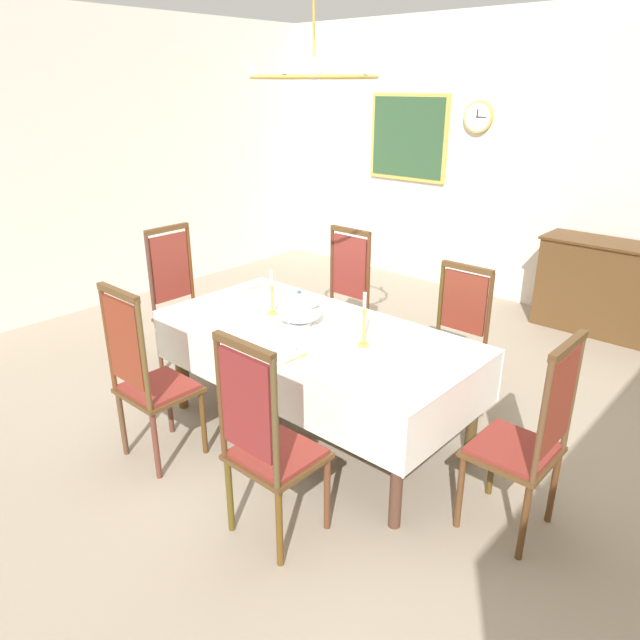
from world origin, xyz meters
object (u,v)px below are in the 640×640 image
object	(u,v)px
candlestick_east	(364,325)
chandelier	(314,75)
candlestick_west	(272,297)
framed_painting	(408,137)
chair_head_west	(182,302)
sideboard	(616,290)
chair_south_b	(267,442)
chair_north_b	(453,338)
dining_table	(315,340)
soup_tureen	(299,308)
bowl_near_right	(285,351)
spoon_secondary	(301,356)
spoon_primary	(263,286)
chair_head_east	(528,438)
mounted_clock	(479,117)
chair_south_a	(147,376)
bowl_near_left	(271,288)
chair_north_a	(340,300)

from	to	relation	value
candlestick_east	chandelier	size ratio (longest dim) A/B	0.47
candlestick_west	framed_painting	world-z (taller)	framed_painting
chair_head_west	candlestick_east	xyz separation A→B (m)	(1.89, -0.00, 0.31)
sideboard	chair_south_b	bearing A→B (deg)	83.64
chair_north_b	chair_south_b	bearing A→B (deg)	90.00
chair_south_b	chair_head_west	world-z (taller)	chair_head_west
dining_table	soup_tureen	xyz separation A→B (m)	(-0.14, -0.00, 0.19)
candlestick_east	sideboard	world-z (taller)	candlestick_east
candlestick_west	bowl_near_right	bearing A→B (deg)	-37.22
chair_south_b	spoon_secondary	size ratio (longest dim) A/B	6.68
spoon_primary	chandelier	distance (m)	1.82
chair_head_west	chair_head_east	xyz separation A→B (m)	(2.96, 0.00, -0.02)
chair_head_west	mounted_clock	bearing A→B (deg)	168.04
spoon_primary	spoon_secondary	xyz separation A→B (m)	(1.12, -0.74, 0.00)
soup_tureen	framed_painting	distance (m)	3.84
dining_table	chair_head_west	bearing A→B (deg)	-180.00
dining_table	sideboard	world-z (taller)	sideboard
chair_south_a	framed_painting	size ratio (longest dim) A/B	1.14
candlestick_east	bowl_near_left	world-z (taller)	candlestick_east
spoon_secondary	chair_north_a	bearing A→B (deg)	124.03
chair_head_west	dining_table	bearing A→B (deg)	90.00
bowl_near_right	spoon_secondary	xyz separation A→B (m)	(0.10, 0.03, -0.01)
spoon_primary	framed_painting	size ratio (longest dim) A/B	0.17
dining_table	chandelier	distance (m)	1.62
candlestick_east	chandelier	distance (m)	1.46
spoon_primary	chandelier	size ratio (longest dim) A/B	0.24
chair_south_b	spoon_primary	world-z (taller)	chair_south_b
chair_head_west	framed_painting	size ratio (longest dim) A/B	1.16
chair_head_east	spoon_secondary	distance (m)	1.32
candlestick_west	sideboard	bearing A→B (deg)	66.70
chair_north_a	spoon_secondary	xyz separation A→B (m)	(0.78, -1.30, 0.19)
spoon_secondary	sideboard	world-z (taller)	sideboard
framed_painting	chair_north_b	bearing A→B (deg)	-49.49
chair_south_a	spoon_secondary	bearing A→B (deg)	35.57
framed_painting	chandelier	distance (m)	3.87
chair_north_b	chair_head_east	xyz separation A→B (m)	(0.97, -0.92, 0.03)
chair_south_a	chair_head_east	bearing A→B (deg)	24.50
soup_tureen	framed_painting	world-z (taller)	framed_painting
chair_head_west	spoon_secondary	world-z (taller)	chair_head_west
chair_head_east	framed_painting	xyz separation A→B (m)	(-3.12, 3.44, 1.10)
chair_north_a	candlestick_east	size ratio (longest dim) A/B	3.40
chair_head_east	candlestick_east	size ratio (longest dim) A/B	3.34
chandelier	chair_south_a	bearing A→B (deg)	-121.04
dining_table	candlestick_east	xyz separation A→B (m)	(0.40, -0.00, 0.22)
soup_tureen	candlestick_west	xyz separation A→B (m)	(-0.26, 0.00, 0.01)
chair_north_a	soup_tureen	bearing A→B (deg)	114.28
dining_table	chandelier	xyz separation A→B (m)	(-0.00, -0.00, 1.62)
sideboard	bowl_near_right	bearing A→B (deg)	76.62
sideboard	spoon_secondary	bearing A→B (deg)	78.13
dining_table	candlestick_east	world-z (taller)	candlestick_east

